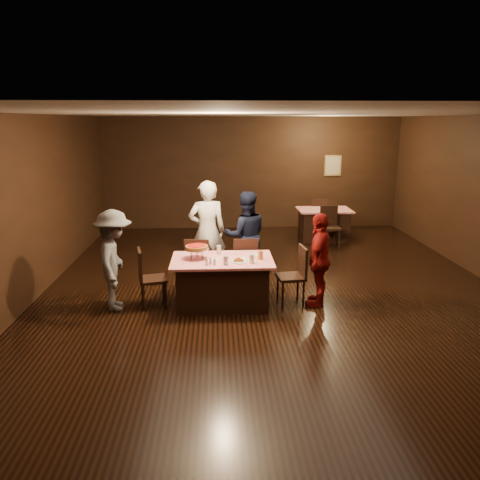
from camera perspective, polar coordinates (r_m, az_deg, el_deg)
The scene contains 23 objects.
room at distance 7.80m, azimuth 4.34°, elevation 8.77°, with size 10.00×10.04×3.02m.
main_table at distance 7.51m, azimuth -2.16°, elevation -5.15°, with size 1.60×1.00×0.77m, color red.
back_table at distance 11.81m, azimuth 10.16°, elevation 1.88°, with size 1.30×0.90×0.77m, color #B8120C.
chair_far_left at distance 8.20m, azimuth -5.04°, elevation -2.84°, with size 0.42×0.42×0.95m, color black.
chair_far_right at distance 8.21m, azimuth 0.56°, elevation -2.76°, with size 0.42×0.42×0.95m, color black.
chair_end_left at distance 7.55m, azimuth -10.57°, elevation -4.56°, with size 0.42×0.42×0.95m, color black.
chair_end_right at distance 7.57m, azimuth 6.21°, elevation -4.34°, with size 0.42×0.42×0.95m, color black.
chair_back_near at distance 11.13m, azimuth 10.98°, elevation 1.55°, with size 0.42×0.42×0.95m, color black.
chair_back_far at distance 12.36m, azimuth 9.57°, elevation 2.89°, with size 0.42×0.42×0.95m, color black.
diner_white_jacket at distance 8.55m, azimuth -4.02°, elevation 1.07°, with size 0.68×0.45×1.86m, color white.
diner_navy_hoodie at distance 8.64m, azimuth 0.72°, elevation 0.53°, with size 0.80×0.63×1.65m, color black.
diner_grey_knit at distance 7.50m, azimuth -15.09°, elevation -2.40°, with size 1.02×0.59×1.59m, color #5D5D63.
diner_red_shirt at distance 7.51m, azimuth 9.66°, elevation -2.37°, with size 0.89×0.37×1.51m, color maroon.
pizza_stand at distance 7.39m, azimuth -5.30°, elevation -0.91°, with size 0.38×0.38×0.22m.
plate_with_slice at distance 7.22m, azimuth -0.18°, elevation -2.53°, with size 0.25×0.25×0.06m.
plate_empty at distance 7.56m, azimuth 1.97°, elevation -1.89°, with size 0.25×0.25×0.01m, color white.
glass_front_left at distance 7.08m, azimuth -1.75°, elevation -2.48°, with size 0.08×0.08×0.14m, color silver.
glass_front_right at distance 7.15m, azimuth 1.45°, elevation -2.32°, with size 0.08×0.08×0.14m, color silver.
glass_amber at distance 7.35m, azimuth 2.50°, elevation -1.85°, with size 0.08×0.08×0.14m, color #BF7F26.
glass_back at distance 7.66m, azimuth -2.59°, elevation -1.19°, with size 0.08×0.08×0.14m, color silver.
condiments at distance 7.10m, azimuth -3.61°, elevation -2.63°, with size 0.17×0.10×0.09m.
napkin_center at distance 7.40m, azimuth 0.14°, elevation -2.28°, with size 0.16×0.16×0.01m, color white.
napkin_left at distance 7.34m, azimuth -3.35°, elevation -2.44°, with size 0.16×0.16×0.01m, color white.
Camera 1 is at (-0.97, -7.69, 2.89)m, focal length 35.00 mm.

